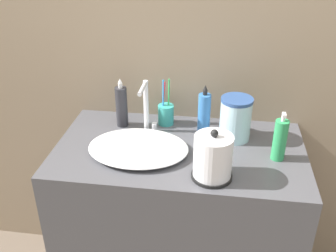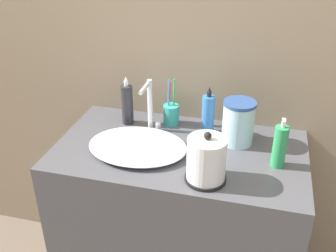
# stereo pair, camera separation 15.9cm
# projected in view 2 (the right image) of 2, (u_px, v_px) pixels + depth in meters

# --- Properties ---
(wall_back) EXTENTS (6.00, 0.04, 2.60)m
(wall_back) POSITION_uv_depth(u_px,v_px,m) (197.00, 30.00, 1.69)
(wall_back) COLOR gray
(wall_back) RESTS_ON ground_plane
(vanity_counter) EXTENTS (1.04, 0.58, 0.88)m
(vanity_counter) POSITION_uv_depth(u_px,v_px,m) (178.00, 229.00, 1.84)
(vanity_counter) COLOR #4C4C51
(vanity_counter) RESTS_ON ground_plane
(sink_basin) EXTENTS (0.41, 0.31, 0.04)m
(sink_basin) POSITION_uv_depth(u_px,v_px,m) (138.00, 146.00, 1.61)
(sink_basin) COLOR white
(sink_basin) RESTS_ON vanity_counter
(faucet) EXTENTS (0.06, 0.14, 0.24)m
(faucet) POSITION_uv_depth(u_px,v_px,m) (150.00, 104.00, 1.69)
(faucet) COLOR silver
(faucet) RESTS_ON vanity_counter
(electric_kettle) EXTENTS (0.15, 0.15, 0.20)m
(electric_kettle) POSITION_uv_depth(u_px,v_px,m) (206.00, 161.00, 1.40)
(electric_kettle) COLOR black
(electric_kettle) RESTS_ON vanity_counter
(toothbrush_cup) EXTENTS (0.07, 0.07, 0.22)m
(toothbrush_cup) POSITION_uv_depth(u_px,v_px,m) (171.00, 114.00, 1.80)
(toothbrush_cup) COLOR teal
(toothbrush_cup) RESTS_ON vanity_counter
(lotion_bottle) EXTENTS (0.05, 0.05, 0.20)m
(lotion_bottle) POSITION_uv_depth(u_px,v_px,m) (280.00, 146.00, 1.48)
(lotion_bottle) COLOR #2D9956
(lotion_bottle) RESTS_ON vanity_counter
(shampoo_bottle) EXTENTS (0.05, 0.05, 0.22)m
(shampoo_bottle) POSITION_uv_depth(u_px,v_px,m) (208.00, 114.00, 1.71)
(shampoo_bottle) COLOR #3370B7
(shampoo_bottle) RESTS_ON vanity_counter
(mouthwash_bottle) EXTENTS (0.05, 0.05, 0.23)m
(mouthwash_bottle) POSITION_uv_depth(u_px,v_px,m) (127.00, 104.00, 1.78)
(mouthwash_bottle) COLOR #28282D
(mouthwash_bottle) RESTS_ON vanity_counter
(water_pitcher) EXTENTS (0.13, 0.13, 0.19)m
(water_pitcher) POSITION_uv_depth(u_px,v_px,m) (238.00, 122.00, 1.63)
(water_pitcher) COLOR #B2DBEA
(water_pitcher) RESTS_ON vanity_counter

